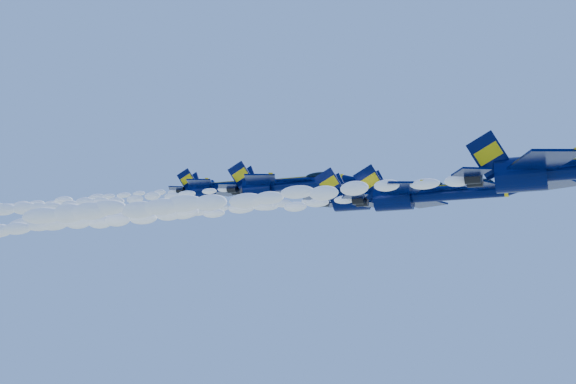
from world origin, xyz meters
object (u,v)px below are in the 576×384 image
(jet_second, at_px, (428,194))
(jet_lead, at_px, (570,169))
(jet_third, at_px, (383,195))
(jet_fifth, at_px, (222,187))
(jet_fourth, at_px, (285,184))

(jet_second, bearing_deg, jet_lead, -25.00)
(jet_lead, xyz_separation_m, jet_third, (-19.42, 18.05, 2.57))
(jet_second, relative_size, jet_fifth, 1.01)
(jet_second, xyz_separation_m, jet_fourth, (-21.66, 19.00, 6.28))
(jet_lead, height_order, jet_third, jet_third)
(jet_second, distance_m, jet_third, 14.58)
(jet_lead, xyz_separation_m, jet_fourth, (-33.83, 24.68, 6.21))
(jet_third, height_order, jet_fifth, jet_fifth)
(jet_lead, height_order, jet_fourth, jet_fourth)
(jet_lead, xyz_separation_m, jet_fifth, (-46.62, 31.98, 8.25))
(jet_second, xyz_separation_m, jet_third, (-7.25, 12.37, 2.64))
(jet_fourth, height_order, jet_fifth, jet_fifth)
(jet_fourth, bearing_deg, jet_third, -24.71)
(jet_lead, bearing_deg, jet_second, 155.00)
(jet_lead, relative_size, jet_third, 1.01)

